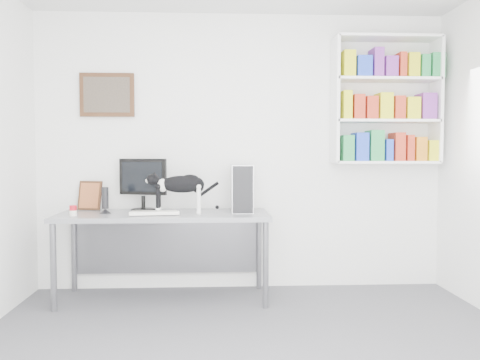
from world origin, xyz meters
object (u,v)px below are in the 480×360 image
(bookshelf, at_px, (386,100))
(pc_tower, at_px, (242,188))
(leaning_print, at_px, (90,195))
(soup_can, at_px, (73,211))
(keyboard, at_px, (154,213))
(speaker, at_px, (105,200))
(monitor, at_px, (143,184))
(desk, at_px, (164,256))
(cat, at_px, (180,194))

(bookshelf, height_order, pc_tower, bookshelf)
(leaning_print, distance_m, soup_can, 0.47)
(leaning_print, bearing_deg, keyboard, -17.12)
(speaker, distance_m, leaning_print, 0.36)
(monitor, distance_m, pc_tower, 0.93)
(leaning_print, xyz_separation_m, soup_can, (-0.04, -0.46, -0.10))
(pc_tower, bearing_deg, desk, -170.87)
(bookshelf, distance_m, monitor, 2.47)
(bookshelf, height_order, monitor, bookshelf)
(pc_tower, bearing_deg, monitor, 176.18)
(desk, bearing_deg, pc_tower, 8.73)
(leaning_print, xyz_separation_m, cat, (0.89, -0.37, 0.04))
(desk, bearing_deg, keyboard, -117.51)
(desk, relative_size, cat, 3.27)
(pc_tower, xyz_separation_m, leaning_print, (-1.45, 0.18, -0.07))
(pc_tower, height_order, cat, pc_tower)
(monitor, bearing_deg, soup_can, -128.75)
(cat, bearing_deg, desk, 152.11)
(desk, relative_size, soup_can, 20.90)
(keyboard, xyz_separation_m, cat, (0.22, 0.06, 0.16))
(bookshelf, distance_m, leaning_print, 3.00)
(soup_can, bearing_deg, speaker, 33.81)
(bookshelf, bearing_deg, pc_tower, -174.31)
(speaker, distance_m, cat, 0.69)
(leaning_print, bearing_deg, bookshelf, 14.75)
(soup_can, bearing_deg, monitor, 31.95)
(monitor, height_order, keyboard, monitor)
(keyboard, bearing_deg, pc_tower, 10.77)
(desk, height_order, leaning_print, leaning_print)
(monitor, height_order, speaker, monitor)
(desk, xyz_separation_m, speaker, (-0.53, -0.01, 0.52))
(cat, bearing_deg, soup_can, -175.25)
(bookshelf, height_order, desk, bookshelf)
(pc_tower, xyz_separation_m, speaker, (-1.24, -0.12, -0.09))
(desk, relative_size, monitor, 3.79)
(desk, bearing_deg, leaning_print, 158.57)
(monitor, height_order, pc_tower, monitor)
(monitor, bearing_deg, leaning_print, -172.50)
(bookshelf, bearing_deg, keyboard, -170.04)
(bookshelf, relative_size, desk, 0.65)
(keyboard, bearing_deg, soup_can, 176.27)
(speaker, bearing_deg, keyboard, -25.72)
(keyboard, relative_size, soup_can, 4.74)
(monitor, relative_size, pc_tower, 1.16)
(keyboard, distance_m, cat, 0.28)
(desk, xyz_separation_m, leaning_print, (-0.73, 0.29, 0.54))
(bookshelf, xyz_separation_m, leaning_print, (-2.86, 0.04, -0.91))
(speaker, bearing_deg, desk, -9.21)
(bookshelf, xyz_separation_m, pc_tower, (-1.41, -0.14, -0.84))
(desk, height_order, soup_can, soup_can)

